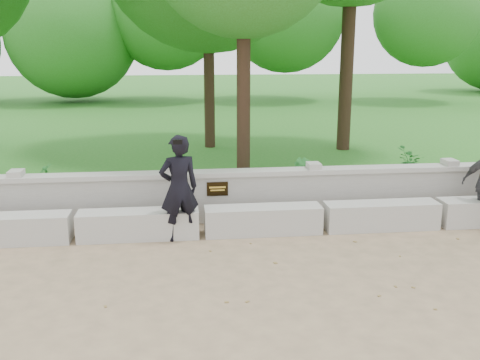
# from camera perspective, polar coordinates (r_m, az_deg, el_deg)

# --- Properties ---
(ground) EXTENTS (80.00, 80.00, 0.00)m
(ground) POSITION_cam_1_polar(r_m,az_deg,el_deg) (6.96, -3.35, -11.25)
(ground) COLOR #9E8361
(ground) RESTS_ON ground
(lawn) EXTENTS (40.00, 22.00, 0.25)m
(lawn) POSITION_cam_1_polar(r_m,az_deg,el_deg) (20.49, -5.65, 6.06)
(lawn) COLOR #1D6A19
(lawn) RESTS_ON ground
(concrete_bench) EXTENTS (11.90, 0.45, 0.45)m
(concrete_bench) POSITION_cam_1_polar(r_m,az_deg,el_deg) (8.64, -4.11, -4.51)
(concrete_bench) COLOR #B5B2AA
(concrete_bench) RESTS_ON ground
(parapet_wall) EXTENTS (12.50, 0.35, 0.90)m
(parapet_wall) POSITION_cam_1_polar(r_m,az_deg,el_deg) (9.24, -4.33, -1.72)
(parapet_wall) COLOR #AAA7A0
(parapet_wall) RESTS_ON ground
(man_main) EXTENTS (0.69, 0.63, 1.68)m
(man_main) POSITION_cam_1_polar(r_m,az_deg,el_deg) (8.32, -6.52, -0.87)
(man_main) COLOR black
(man_main) RESTS_ON ground
(shrub_a) EXTENTS (0.33, 0.31, 0.52)m
(shrub_a) POSITION_cam_1_polar(r_m,az_deg,el_deg) (10.07, -16.84, -0.69)
(shrub_a) COLOR #26702B
(shrub_a) RESTS_ON lawn
(shrub_b) EXTENTS (0.48, 0.46, 0.68)m
(shrub_b) POSITION_cam_1_polar(r_m,az_deg,el_deg) (10.15, 6.78, 0.40)
(shrub_b) COLOR #26702B
(shrub_b) RESTS_ON lawn
(shrub_c) EXTENTS (0.76, 0.76, 0.64)m
(shrub_c) POSITION_cam_1_polar(r_m,az_deg,el_deg) (12.03, 17.70, 1.89)
(shrub_c) COLOR #26702B
(shrub_c) RESTS_ON lawn
(shrub_d) EXTENTS (0.36, 0.38, 0.56)m
(shrub_d) POSITION_cam_1_polar(r_m,az_deg,el_deg) (10.80, -19.94, 0.17)
(shrub_d) COLOR #26702B
(shrub_d) RESTS_ON lawn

